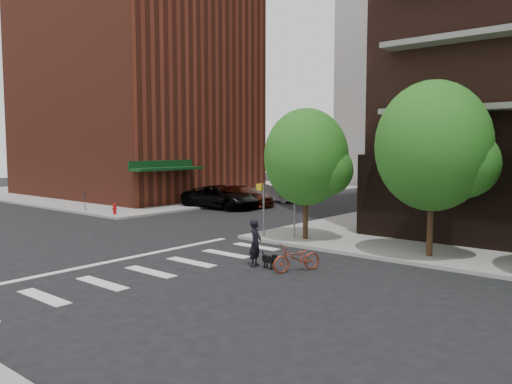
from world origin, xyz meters
TOP-DOWN VIEW (x-y plane):
  - ground at (0.00, 0.00)m, footprint 120.00×120.00m
  - sidewalk_nw at (-24.50, 23.50)m, footprint 31.00×33.00m
  - crosswalk at (2.21, -0.00)m, footprint 3.85×13.00m
  - midrise_nw at (-22.00, 18.00)m, footprint 21.40×15.50m
  - tree_a at (4.00, 8.50)m, footprint 4.00×4.00m
  - tree_b at (10.00, 8.50)m, footprint 4.50×4.50m
  - pedestrian_signal at (2.32, 7.92)m, footprint 2.18×0.67m
  - fire_hydrant at (-10.50, 7.80)m, footprint 0.24×0.24m
  - parking_meter at (-14.00, 7.80)m, footprint 0.10×0.08m
  - parked_car_black at (-8.20, 15.40)m, footprint 3.39×6.28m
  - parked_car_maroon at (-8.00, 17.57)m, footprint 2.58×5.53m
  - parked_car_silver at (-7.85, 21.76)m, footprint 1.57×4.48m
  - scooter at (7.06, 3.43)m, footprint 1.40×2.02m
  - dog_walker at (5.39, 3.09)m, footprint 0.76×0.62m
  - dog at (6.05, 3.12)m, footprint 0.69×0.28m

SIDE VIEW (x-z plane):
  - ground at x=0.00m, z-range 0.00..0.00m
  - crosswalk at x=2.21m, z-range 0.00..0.01m
  - sidewalk_nw at x=-24.50m, z-range 0.00..0.15m
  - dog at x=6.05m, z-range 0.07..0.65m
  - scooter at x=7.06m, z-range 0.00..1.01m
  - fire_hydrant at x=-10.50m, z-range 0.19..0.92m
  - parked_car_silver at x=-7.85m, z-range 0.00..1.48m
  - parked_car_maroon at x=-8.00m, z-range 0.00..1.56m
  - parked_car_black at x=-8.20m, z-range 0.00..1.67m
  - dog_walker at x=5.39m, z-range 0.00..1.79m
  - parking_meter at x=-14.00m, z-range 0.30..1.62m
  - pedestrian_signal at x=2.32m, z-range 0.55..3.15m
  - tree_a at x=4.00m, z-range 1.09..6.99m
  - tree_b at x=10.00m, z-range 1.22..7.87m
  - midrise_nw at x=-22.00m, z-range 0.15..20.15m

